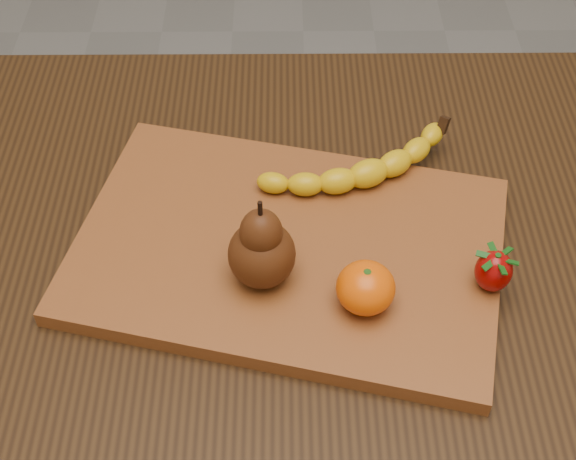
{
  "coord_description": "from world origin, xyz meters",
  "views": [
    {
      "loc": [
        -0.06,
        -0.58,
        1.43
      ],
      "look_at": [
        -0.06,
        -0.02,
        0.8
      ],
      "focal_mm": 50.0,
      "sensor_mm": 36.0,
      "label": 1
    }
  ],
  "objects_px": {
    "cutting_board": "(288,249)",
    "pear": "(261,242)",
    "mandarin": "(366,288)",
    "table": "(337,296)"
  },
  "relations": [
    {
      "from": "cutting_board",
      "to": "pear",
      "type": "bearing_deg",
      "value": -106.76
    },
    {
      "from": "cutting_board",
      "to": "mandarin",
      "type": "height_order",
      "value": "mandarin"
    },
    {
      "from": "pear",
      "to": "cutting_board",
      "type": "bearing_deg",
      "value": 59.75
    },
    {
      "from": "table",
      "to": "mandarin",
      "type": "xyz_separation_m",
      "value": [
        0.02,
        -0.1,
        0.14
      ]
    },
    {
      "from": "mandarin",
      "to": "table",
      "type": "bearing_deg",
      "value": 99.73
    },
    {
      "from": "pear",
      "to": "mandarin",
      "type": "distance_m",
      "value": 0.11
    },
    {
      "from": "pear",
      "to": "mandarin",
      "type": "height_order",
      "value": "pear"
    },
    {
      "from": "cutting_board",
      "to": "pear",
      "type": "relative_size",
      "value": 4.2
    },
    {
      "from": "pear",
      "to": "mandarin",
      "type": "relative_size",
      "value": 1.82
    },
    {
      "from": "table",
      "to": "cutting_board",
      "type": "bearing_deg",
      "value": -162.84
    }
  ]
}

